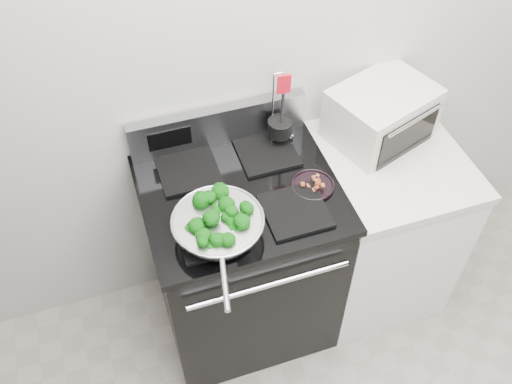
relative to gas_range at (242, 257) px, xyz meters
name	(u,v)px	position (x,y,z in m)	size (l,w,h in m)	color
back_wall	(285,45)	(0.30, 0.34, 0.86)	(4.00, 0.02, 2.70)	beige
gas_range	(242,257)	(0.00, 0.00, 0.00)	(0.79, 0.69, 1.13)	black
counter	(376,225)	(0.68, 0.00, -0.03)	(0.62, 0.68, 0.92)	white
skillet	(218,225)	(-0.14, -0.19, 0.52)	(0.35, 0.54, 0.07)	silver
broccoli_pile	(218,221)	(-0.14, -0.18, 0.54)	(0.27, 0.27, 0.09)	black
bacon_plate	(313,183)	(0.28, -0.07, 0.48)	(0.17, 0.17, 0.04)	black
utensil_holder	(280,131)	(0.24, 0.21, 0.53)	(0.12, 0.12, 0.37)	silver
toaster_oven	(381,114)	(0.69, 0.15, 0.55)	(0.50, 0.44, 0.24)	beige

